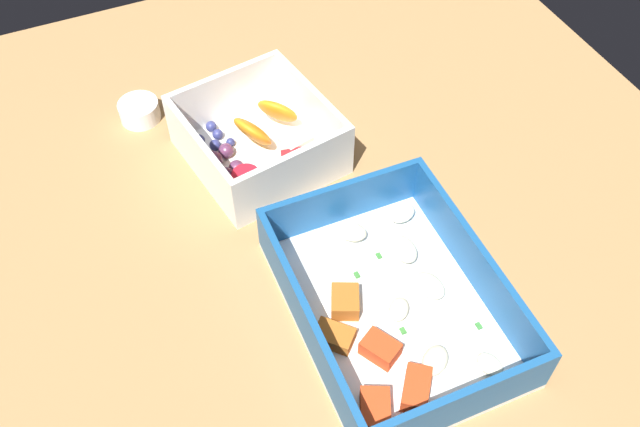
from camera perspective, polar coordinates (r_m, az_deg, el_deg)
name	(u,v)px	position (r cm, az deg, el deg)	size (l,w,h in cm)	color
table_surface	(310,220)	(66.34, -0.82, -0.51)	(80.00, 80.00, 2.00)	#9E7547
pasta_container	(393,305)	(58.14, 5.96, -7.40)	(21.92, 16.29, 5.28)	white
fruit_bowl	(258,142)	(69.15, -5.04, 5.85)	(15.80, 15.13, 6.07)	white
paper_cup_liner	(139,111)	(76.14, -14.52, 8.11)	(4.18, 4.18, 2.08)	white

